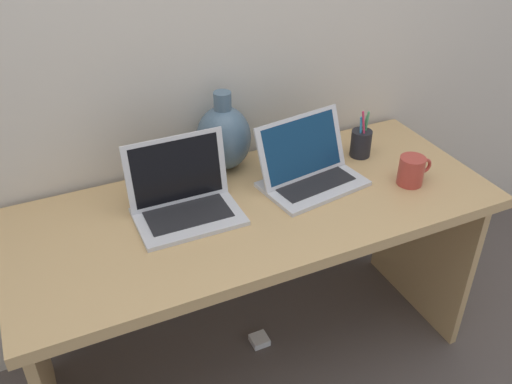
# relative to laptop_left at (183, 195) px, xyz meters

# --- Properties ---
(ground_plane) EXTENTS (6.00, 6.00, 0.00)m
(ground_plane) POSITION_rel_laptop_left_xyz_m (0.23, -0.07, -0.81)
(ground_plane) COLOR #564C47
(back_wall) EXTENTS (4.40, 0.04, 2.40)m
(back_wall) POSITION_rel_laptop_left_xyz_m (0.23, 0.31, 0.39)
(back_wall) COLOR beige
(back_wall) RESTS_ON ground
(desk) EXTENTS (1.61, 0.66, 0.74)m
(desk) POSITION_rel_laptop_left_xyz_m (0.23, -0.07, -0.22)
(desk) COLOR tan
(desk) RESTS_ON ground
(laptop_left) EXTENTS (0.33, 0.23, 0.24)m
(laptop_left) POSITION_rel_laptop_left_xyz_m (0.00, 0.00, 0.00)
(laptop_left) COLOR silver
(laptop_left) RESTS_ON desk
(laptop_right) EXTENTS (0.37, 0.28, 0.22)m
(laptop_right) POSITION_rel_laptop_left_xyz_m (0.45, -0.01, -0.00)
(laptop_right) COLOR silver
(laptop_right) RESTS_ON desk
(green_vase) EXTENTS (0.19, 0.19, 0.29)m
(green_vase) POSITION_rel_laptop_left_xyz_m (0.23, 0.21, 0.06)
(green_vase) COLOR slate
(green_vase) RESTS_ON desk
(coffee_mug) EXTENTS (0.13, 0.09, 0.10)m
(coffee_mug) POSITION_rel_laptop_left_xyz_m (0.77, -0.17, -0.01)
(coffee_mug) COLOR #B23D33
(coffee_mug) RESTS_ON desk
(pen_cup) EXTENTS (0.08, 0.08, 0.19)m
(pen_cup) POSITION_rel_laptop_left_xyz_m (0.72, 0.07, -0.01)
(pen_cup) COLOR black
(pen_cup) RESTS_ON desk
(power_brick) EXTENTS (0.07, 0.07, 0.03)m
(power_brick) POSITION_rel_laptop_left_xyz_m (0.27, -0.01, -0.79)
(power_brick) COLOR white
(power_brick) RESTS_ON ground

